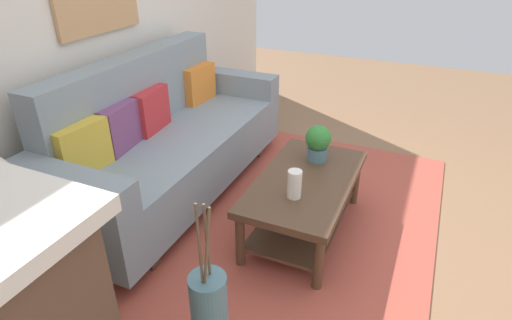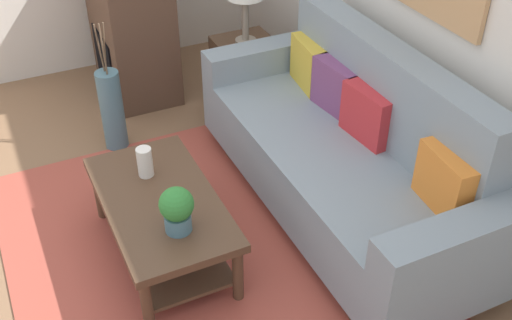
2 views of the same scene
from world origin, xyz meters
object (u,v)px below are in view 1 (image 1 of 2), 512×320
couch (168,143)px  throw_pillow_crimson (151,110)px  throw_pillow_plum (120,127)px  throw_pillow_orange (199,84)px  potted_plant_tabletop (318,142)px  side_table (15,279)px  coffee_table (305,193)px  tabletop_vase (294,184)px  throw_pillow_mustard (82,148)px

couch → throw_pillow_crimson: size_ratio=6.25×
couch → throw_pillow_plum: (-0.35, 0.13, 0.25)m
throw_pillow_orange → potted_plant_tabletop: 1.36m
throw_pillow_orange → side_table: bearing=-176.4°
coffee_table → throw_pillow_plum: bearing=101.9°
throw_pillow_orange → side_table: throw_pillow_orange is taller
throw_pillow_orange → couch: bearing=-169.9°
couch → throw_pillow_orange: bearing=10.1°
tabletop_vase → throw_pillow_mustard: bearing=106.7°
throw_pillow_plum → coffee_table: throw_pillow_plum is taller
throw_pillow_mustard → coffee_table: (0.62, -1.27, -0.37)m
couch → throw_pillow_plum: couch is taller
throw_pillow_crimson → throw_pillow_mustard: bearing=180.0°
throw_pillow_crimson → throw_pillow_plum: bearing=180.0°
throw_pillow_crimson → throw_pillow_orange: 0.70m
throw_pillow_mustard → coffee_table: bearing=-64.1°
throw_pillow_crimson → throw_pillow_orange: bearing=0.0°
throw_pillow_plum → side_table: size_ratio=0.64×
throw_pillow_mustard → potted_plant_tabletop: throw_pillow_mustard is taller
couch → tabletop_vase: bearing=-105.6°
couch → throw_pillow_mustard: bearing=169.9°
throw_pillow_plum → potted_plant_tabletop: (0.55, -1.26, -0.11)m
side_table → potted_plant_tabletop: bearing=-34.8°
side_table → throw_pillow_mustard: bearing=10.5°
tabletop_vase → coffee_table: bearing=0.1°
throw_pillow_orange → coffee_table: 1.54m
coffee_table → tabletop_vase: tabletop_vase is taller
throw_pillow_plum → throw_pillow_crimson: bearing=0.0°
throw_pillow_mustard → throw_pillow_plum: size_ratio=1.00×
throw_pillow_plum → coffee_table: (0.27, -1.27, -0.37)m
potted_plant_tabletop → couch: bearing=100.0°
coffee_table → potted_plant_tabletop: bearing=2.3°
coffee_table → potted_plant_tabletop: potted_plant_tabletop is taller
potted_plant_tabletop → throw_pillow_crimson: bearing=99.0°
throw_pillow_mustard → side_table: bearing=-169.5°
couch → side_table: bearing=-179.6°
throw_pillow_mustard → potted_plant_tabletop: bearing=-54.4°
throw_pillow_plum → tabletop_vase: 1.28m
couch → throw_pillow_plum: 0.45m
throw_pillow_orange → potted_plant_tabletop: bearing=-111.7°
potted_plant_tabletop → side_table: bearing=145.2°
coffee_table → tabletop_vase: (-0.24, -0.00, 0.21)m
throw_pillow_mustard → throw_pillow_crimson: bearing=0.0°
throw_pillow_plum → throw_pillow_orange: bearing=0.0°
tabletop_vase → potted_plant_tabletop: potted_plant_tabletop is taller
throw_pillow_crimson → side_table: size_ratio=0.64×
throw_pillow_mustard → side_table: size_ratio=0.64×
coffee_table → side_table: (-1.34, 1.14, -0.03)m
side_table → tabletop_vase: bearing=-45.9°
throw_pillow_crimson → potted_plant_tabletop: throw_pillow_crimson is taller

